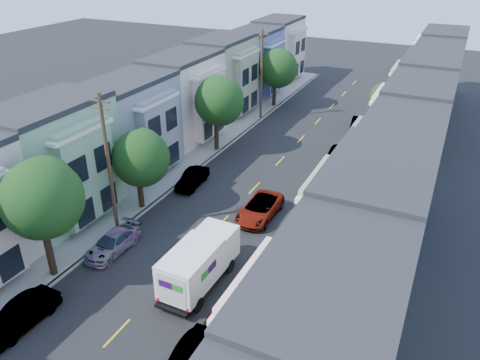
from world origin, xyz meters
The scene contains 24 objects.
ground centered at (0.00, 0.00, 0.00)m, with size 160.00×160.00×0.00m, color black.
road_slab centered at (0.00, 15.00, 0.01)m, with size 12.00×70.00×0.02m, color black.
curb_left centered at (-6.05, 15.00, 0.07)m, with size 0.30×70.00×0.15m, color gray.
curb_right centered at (6.05, 15.00, 0.07)m, with size 0.30×70.00×0.15m, color gray.
sidewalk_left centered at (-7.35, 15.00, 0.07)m, with size 2.60×70.00×0.15m, color gray.
sidewalk_right centered at (7.35, 15.00, 0.07)m, with size 2.60×70.00×0.15m, color gray.
centerline centered at (0.00, 15.00, 0.00)m, with size 0.12×70.00×0.01m, color gold.
townhouse_row_left centered at (-11.15, 15.00, 0.00)m, with size 5.00×70.00×8.50m, color #646FA8.
townhouse_row_right centered at (11.15, 15.00, 0.00)m, with size 5.00×70.00×8.50m, color #646FA8.
tree_b centered at (-6.30, -3.79, 5.53)m, with size 4.70×4.70×7.90m.
tree_c centered at (-6.30, 5.32, 4.30)m, with size 4.28×4.28×6.46m.
tree_d centered at (-6.30, 17.70, 5.06)m, with size 4.70×4.70×7.44m.
tree_e centered at (-6.30, 32.93, 4.78)m, with size 4.70×4.70×7.15m.
tree_far_r centered at (6.89, 28.91, 3.92)m, with size 2.84×2.84×5.40m.
utility_pole_near centered at (-6.30, 2.00, 5.15)m, with size 1.60×0.26×10.00m.
utility_pole_far centered at (-6.30, 28.00, 5.15)m, with size 1.60×0.26×10.00m.
fedex_truck centered at (2.01, -0.60, 1.63)m, with size 2.34×6.08×2.92m.
lead_sedan centered at (2.19, 8.00, 0.71)m, with size 2.36×5.11×1.42m, color black.
parked_left_b centered at (-4.90, -7.72, 0.71)m, with size 1.51×4.28×1.43m, color black.
parked_left_c centered at (-4.90, -0.17, 0.64)m, with size 1.80×4.28×1.29m, color silver.
parked_left_d centered at (-4.90, 10.18, 0.66)m, with size 1.41×3.99×1.33m, color #461014.
parked_right_b centered at (4.90, -3.83, 0.67)m, with size 1.57×4.10×1.33m, color white.
parked_right_c centered at (4.90, 20.00, 0.68)m, with size 1.43×4.05×1.35m, color black.
parked_right_d centered at (4.90, 28.70, 0.72)m, with size 1.52×4.32×1.44m, color black.
Camera 1 is at (13.77, -19.72, 18.59)m, focal length 35.00 mm.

